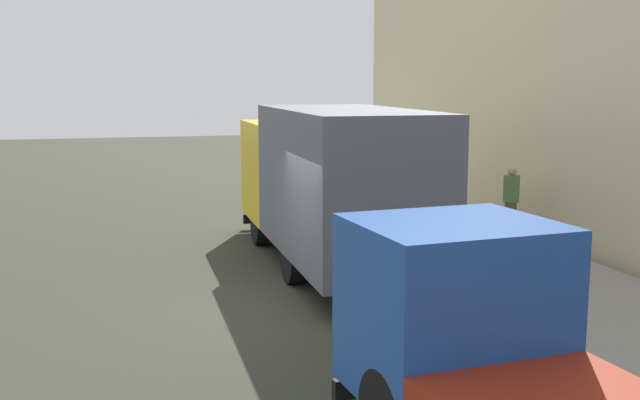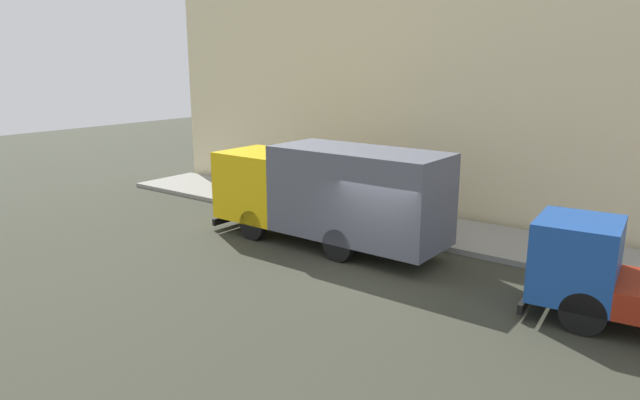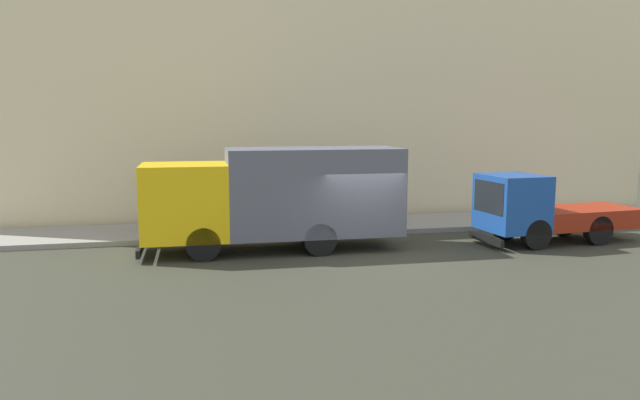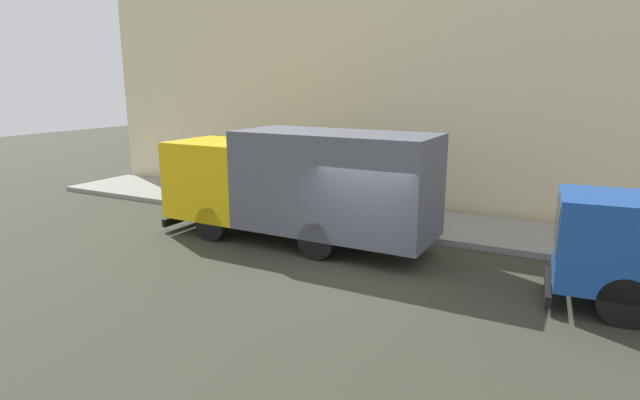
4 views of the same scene
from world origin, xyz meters
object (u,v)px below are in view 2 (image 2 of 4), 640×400
at_px(large_utility_truck, 328,192).
at_px(pedestrian_standing, 325,184).
at_px(pedestrian_third, 295,181).
at_px(street_sign_post, 368,187).
at_px(pedestrian_walking, 381,187).
at_px(small_flatbed_truck, 633,282).

xyz_separation_m(large_utility_truck, pedestrian_standing, (3.45, 2.63, -0.70)).
xyz_separation_m(large_utility_truck, pedestrian_third, (3.40, 4.14, -0.73)).
bearing_deg(street_sign_post, pedestrian_walking, 21.52).
bearing_deg(pedestrian_standing, small_flatbed_truck, 168.11).
relative_size(pedestrian_walking, pedestrian_standing, 0.97).
height_order(large_utility_truck, pedestrian_third, large_utility_truck).
xyz_separation_m(small_flatbed_truck, pedestrian_walking, (5.25, 9.55, -0.05)).
distance_m(small_flatbed_truck, pedestrian_third, 13.62).
bearing_deg(small_flatbed_truck, pedestrian_standing, 64.91).
xyz_separation_m(large_utility_truck, small_flatbed_truck, (-0.75, -8.83, -0.68)).
height_order(pedestrian_walking, pedestrian_third, pedestrian_walking).
height_order(small_flatbed_truck, pedestrian_walking, small_flatbed_truck).
height_order(pedestrian_standing, street_sign_post, street_sign_post).
bearing_deg(pedestrian_standing, large_utility_truck, 135.54).
bearing_deg(large_utility_truck, street_sign_post, -7.66).
distance_m(large_utility_truck, small_flatbed_truck, 8.89).
relative_size(pedestrian_standing, pedestrian_third, 1.04).
xyz_separation_m(pedestrian_standing, street_sign_post, (-1.49, -2.91, 0.54)).
relative_size(pedestrian_walking, pedestrian_third, 1.01).
xyz_separation_m(large_utility_truck, street_sign_post, (1.96, -0.28, -0.16)).
bearing_deg(street_sign_post, small_flatbed_truck, -107.60).
distance_m(pedestrian_walking, street_sign_post, 2.78).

